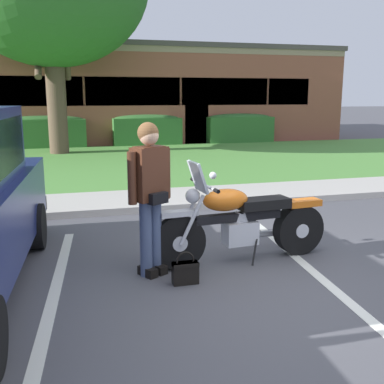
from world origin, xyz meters
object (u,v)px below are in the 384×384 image
object	(u,v)px
hedge_center_left	(147,129)
hedge_center_right	(239,128)
handbag	(185,271)
hedge_left	(44,131)
motorcycle	(248,221)
rider_person	(150,188)
brick_building	(80,94)

from	to	relation	value
hedge_center_left	hedge_center_right	world-z (taller)	same
hedge_center_left	handbag	bearing A→B (deg)	-98.24
hedge_left	hedge_center_right	xyz separation A→B (m)	(7.84, 0.00, 0.00)
hedge_center_left	motorcycle	bearing A→B (deg)	-94.68
rider_person	handbag	xyz separation A→B (m)	(0.30, -0.37, -0.85)
motorcycle	hedge_center_left	size ratio (longest dim) A/B	0.83
rider_person	brick_building	bearing A→B (deg)	90.23
motorcycle	hedge_center_right	xyz separation A→B (m)	(5.01, 13.31, 0.16)
motorcycle	brick_building	size ratio (longest dim) A/B	0.10
hedge_center_right	brick_building	size ratio (longest dim) A/B	0.12
motorcycle	hedge_left	size ratio (longest dim) A/B	0.73
motorcycle	rider_person	xyz separation A→B (m)	(-1.21, -0.14, 0.50)
rider_person	motorcycle	bearing A→B (deg)	6.49
handbag	hedge_center_left	bearing A→B (deg)	81.76
hedge_center_right	brick_building	world-z (taller)	brick_building
handbag	motorcycle	bearing A→B (deg)	29.20
rider_person	hedge_center_right	distance (m)	14.82
rider_person	hedge_left	xyz separation A→B (m)	(-1.62, 13.44, -0.34)
motorcycle	hedge_center_left	world-z (taller)	motorcycle
hedge_left	motorcycle	bearing A→B (deg)	-77.99
hedge_center_left	hedge_left	bearing A→B (deg)	180.00
hedge_left	hedge_center_left	size ratio (longest dim) A/B	1.14
hedge_left	hedge_center_left	bearing A→B (deg)	0.00
handbag	hedge_left	bearing A→B (deg)	97.91
brick_building	rider_person	bearing A→B (deg)	-89.77
handbag	brick_building	distance (m)	18.93
motorcycle	brick_building	distance (m)	18.43
hedge_center_right	brick_building	bearing A→B (deg)	141.46
hedge_center_left	rider_person	bearing A→B (deg)	-99.70
hedge_left	hedge_center_right	bearing A→B (deg)	0.00
hedge_left	hedge_center_right	world-z (taller)	same
hedge_left	hedge_center_right	size ratio (longest dim) A/B	1.10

